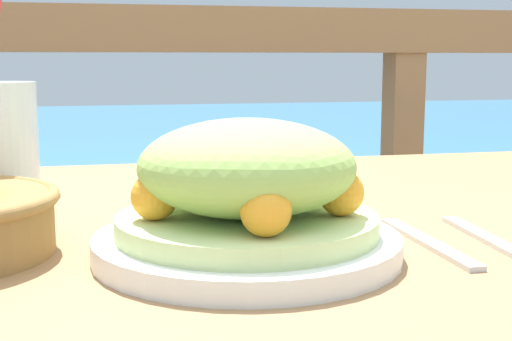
% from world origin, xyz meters
% --- Properties ---
extents(patio_table, '(1.15, 0.93, 0.71)m').
position_xyz_m(patio_table, '(0.00, 0.00, 0.63)').
color(patio_table, '#997047').
rests_on(patio_table, ground_plane).
extents(railing_fence, '(2.80, 0.08, 0.99)m').
position_xyz_m(railing_fence, '(0.00, 0.73, 0.71)').
color(railing_fence, brown).
rests_on(railing_fence, ground_plane).
extents(sea_backdrop, '(12.00, 4.00, 0.50)m').
position_xyz_m(sea_backdrop, '(0.00, 3.23, 0.25)').
color(sea_backdrop, teal).
rests_on(sea_backdrop, ground_plane).
extents(salad_plate, '(0.27, 0.27, 0.12)m').
position_xyz_m(salad_plate, '(-0.08, -0.12, 0.76)').
color(salad_plate, white).
rests_on(salad_plate, patio_table).
extents(drink_glass, '(0.08, 0.08, 0.25)m').
position_xyz_m(drink_glass, '(-0.30, 0.10, 0.79)').
color(drink_glass, silver).
rests_on(drink_glass, patio_table).
extents(fork, '(0.02, 0.18, 0.00)m').
position_xyz_m(fork, '(0.10, -0.12, 0.71)').
color(fork, silver).
rests_on(fork, patio_table).
extents(knife, '(0.03, 0.18, 0.00)m').
position_xyz_m(knife, '(0.16, -0.12, 0.71)').
color(knife, silver).
rests_on(knife, patio_table).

